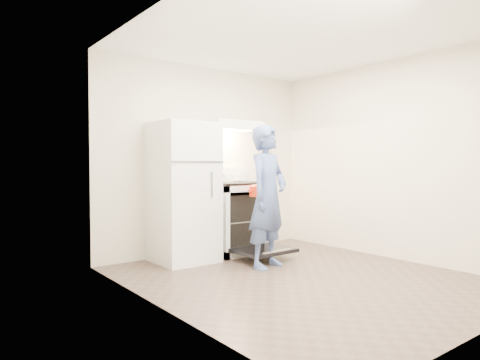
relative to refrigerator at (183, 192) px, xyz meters
name	(u,v)px	position (x,y,z in m)	size (l,w,h in m)	color
floor	(302,278)	(0.58, -1.45, -0.85)	(3.60, 3.60, 0.00)	#4B3D32
back_wall	(207,160)	(0.58, 0.35, 0.40)	(3.20, 0.02, 2.50)	beige
refrigerator	(183,192)	(0.00, 0.00, 0.00)	(0.70, 0.70, 1.70)	white
stove_body	(235,219)	(0.81, 0.02, -0.39)	(0.76, 0.65, 0.92)	white
cooktop	(235,183)	(0.81, 0.02, 0.09)	(0.76, 0.65, 0.03)	black
backsplash	(223,174)	(0.81, 0.31, 0.20)	(0.76, 0.07, 0.20)	white
oven_door	(264,250)	(0.81, -0.57, -0.72)	(0.70, 0.54, 0.04)	black
oven_rack	(235,220)	(0.81, 0.02, -0.41)	(0.60, 0.52, 0.01)	slate
range_hood	(232,126)	(0.81, 0.10, 0.86)	(0.76, 0.50, 0.12)	white
knife_strip	(266,141)	(1.63, 0.33, 0.70)	(0.40, 0.02, 0.03)	black
pizza_stone	(244,219)	(0.90, -0.05, -0.40)	(0.32, 0.32, 0.02)	olive
tea_kettle	(214,171)	(0.62, 0.24, 0.24)	(0.24, 0.20, 0.29)	silver
utensil_jar	(263,175)	(1.13, -0.19, 0.20)	(0.09, 0.09, 0.13)	silver
person	(268,197)	(0.61, -0.87, -0.03)	(0.60, 0.39, 1.64)	#394C7C
dutch_oven	(259,192)	(0.80, -0.49, 0.00)	(0.32, 0.25, 0.22)	red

